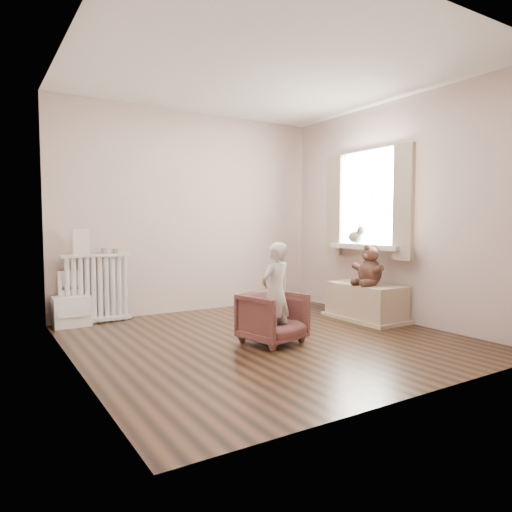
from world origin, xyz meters
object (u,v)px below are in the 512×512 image
armchair (273,318)px  plush_cat (356,236)px  radiator (97,289)px  child (276,292)px  toy_vanity (71,302)px  toy_bench (366,303)px  teddy_bear (370,265)px

armchair → plush_cat: 1.96m
radiator → child: size_ratio=0.84×
radiator → toy_vanity: size_ratio=1.29×
child → toy_bench: child is taller
teddy_bear → plush_cat: 0.57m
toy_bench → radiator: bearing=151.2°
child → plush_cat: plush_cat is taller
toy_vanity → armchair: bearing=-49.8°
toy_vanity → child: 2.40m
armchair → plush_cat: size_ratio=1.97×
radiator → teddy_bear: teddy_bear is taller
child → armchair: bearing=-102.8°
armchair → child: (0.00, -0.05, 0.25)m
plush_cat → toy_vanity: bearing=176.1°
armchair → toy_bench: bearing=-1.8°
armchair → child: child is taller
toy_bench → teddy_bear: size_ratio=1.96×
teddy_bear → plush_cat: size_ratio=1.71×
armchair → plush_cat: plush_cat is taller
teddy_bear → plush_cat: bearing=63.9°
plush_cat → radiator: bearing=173.8°
toy_vanity → toy_bench: (3.07, -1.50, -0.08)m
armchair → toy_bench: size_ratio=0.59×
radiator → child: child is taller
radiator → armchair: 2.21m
radiator → teddy_bear: 3.20m
armchair → teddy_bear: 1.58m
toy_bench → teddy_bear: (-0.05, -0.11, 0.47)m
toy_vanity → teddy_bear: size_ratio=1.33×
toy_vanity → teddy_bear: teddy_bear is taller
radiator → plush_cat: bearing=-22.4°
child → toy_bench: bearing=180.0°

